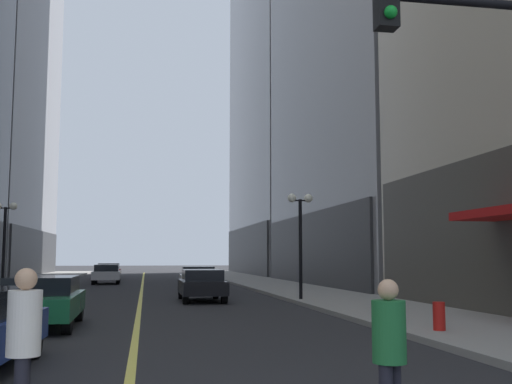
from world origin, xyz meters
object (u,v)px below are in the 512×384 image
at_px(car_white, 198,277).
at_px(fire_hydrant_right, 439,319).
at_px(pedestrian_in_white_shirt, 24,339).
at_px(car_green, 42,300).
at_px(pedestrian_in_green_parka, 389,348).
at_px(car_red, 109,271).
at_px(car_black, 202,284).
at_px(street_lamp_right_mid, 300,222).
at_px(street_lamp_left_far, 5,227).
at_px(car_silver, 107,273).

relative_size(car_white, fire_hydrant_right, 5.32).
distance_m(pedestrian_in_white_shirt, fire_hydrant_right, 10.41).
xyz_separation_m(car_green, pedestrian_in_green_parka, (5.07, -11.04, 0.21)).
xyz_separation_m(car_red, fire_hydrant_right, (9.74, -39.74, -0.32)).
height_order(car_green, car_black, same).
bearing_deg(street_lamp_right_mid, car_black, 158.45).
distance_m(pedestrian_in_green_parka, street_lamp_left_far, 26.37).
bearing_deg(car_green, street_lamp_right_mid, 39.83).
bearing_deg(car_silver, street_lamp_right_mid, -65.70).
bearing_deg(car_green, car_white, 72.60).
bearing_deg(pedestrian_in_green_parka, car_black, 90.25).
relative_size(car_white, car_red, 0.94).
xyz_separation_m(car_red, pedestrian_in_green_parka, (5.45, -47.23, 0.21)).
height_order(pedestrian_in_white_shirt, fire_hydrant_right, pedestrian_in_white_shirt).
xyz_separation_m(pedestrian_in_green_parka, street_lamp_left_far, (-9.01, 24.67, 2.32)).
distance_m(car_white, street_lamp_left_far, 10.59).
bearing_deg(pedestrian_in_green_parka, fire_hydrant_right, 60.21).
distance_m(car_silver, street_lamp_left_far, 14.19).
bearing_deg(fire_hydrant_right, car_green, 159.24).
bearing_deg(car_white, pedestrian_in_green_parka, -90.91).
bearing_deg(car_silver, pedestrian_in_green_parka, -82.40).
height_order(car_white, car_red, same).
bearing_deg(car_silver, car_white, -59.48).
relative_size(car_silver, pedestrian_in_white_shirt, 2.41).
xyz_separation_m(car_black, street_lamp_left_far, (-8.92, 4.71, 2.54)).
bearing_deg(car_silver, car_black, -74.60).
relative_size(car_white, pedestrian_in_white_shirt, 2.47).
distance_m(car_green, street_lamp_left_far, 14.41).
height_order(pedestrian_in_white_shirt, pedestrian_in_green_parka, pedestrian_in_white_shirt).
bearing_deg(car_black, street_lamp_right_mid, -21.55).
bearing_deg(car_white, car_green, -107.40).
bearing_deg(fire_hydrant_right, street_lamp_right_mid, 92.62).
xyz_separation_m(car_green, car_silver, (-0.00, 27.03, -0.00)).
bearing_deg(street_lamp_left_far, car_black, -27.81).
xyz_separation_m(car_green, street_lamp_right_mid, (8.86, 7.39, 2.54)).
bearing_deg(street_lamp_left_far, car_white, 22.98).
height_order(car_red, pedestrian_in_white_shirt, pedestrian_in_white_shirt).
bearing_deg(street_lamp_right_mid, street_lamp_left_far, 154.02).
xyz_separation_m(car_black, car_silver, (-4.99, 18.11, -0.00)).
distance_m(car_red, pedestrian_in_white_shirt, 46.52).
bearing_deg(car_white, fire_hydrant_right, -79.75).
xyz_separation_m(car_silver, street_lamp_left_far, (-3.93, -13.40, 2.54)).
relative_size(pedestrian_in_green_parka, street_lamp_right_mid, 0.36).
bearing_deg(pedestrian_in_green_parka, car_red, 96.59).
distance_m(pedestrian_in_green_parka, street_lamp_right_mid, 18.96).
height_order(car_red, fire_hydrant_right, car_red).
distance_m(pedestrian_in_white_shirt, street_lamp_left_far, 24.64).
bearing_deg(fire_hydrant_right, pedestrian_in_white_shirt, -139.49).
xyz_separation_m(car_white, pedestrian_in_white_shirt, (-4.07, -27.94, 0.28)).
height_order(car_silver, pedestrian_in_white_shirt, pedestrian_in_white_shirt).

